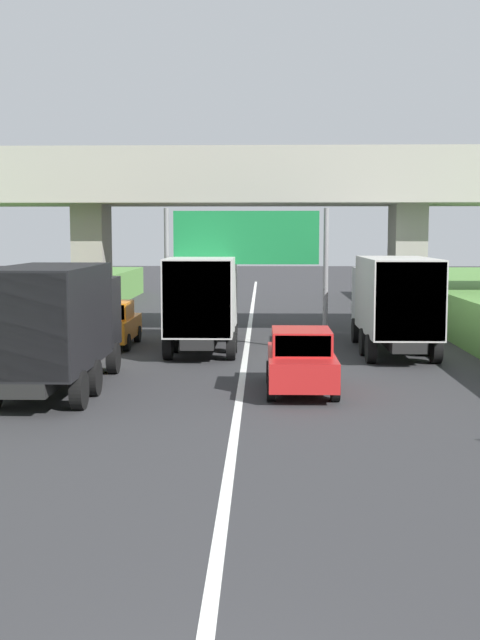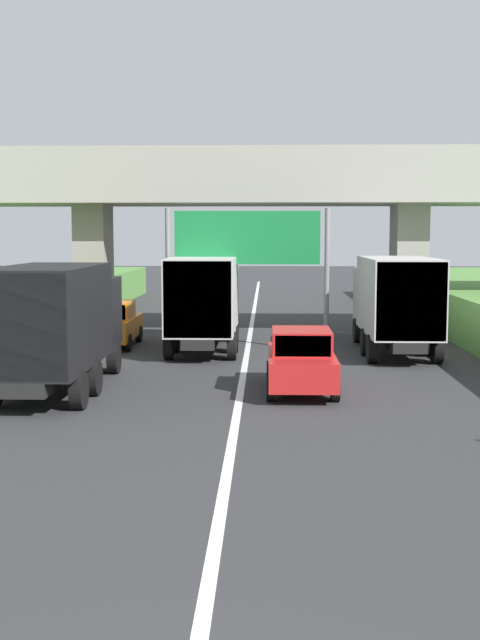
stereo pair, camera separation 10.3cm
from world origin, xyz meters
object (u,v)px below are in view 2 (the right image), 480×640
object	(u,v)px
car_orange	(112,324)
truck_silver	(394,299)
overhead_highway_sign	(247,247)
truck_black	(58,321)
truck_white	(205,298)
car_red	(301,361)

from	to	relation	value
car_orange	truck_silver	bearing A→B (deg)	-7.81
truck_silver	overhead_highway_sign	bearing A→B (deg)	178.29
overhead_highway_sign	truck_black	size ratio (longest dim) A/B	0.81
truck_white	car_orange	size ratio (longest dim) A/B	1.78
overhead_highway_sign	truck_white	size ratio (longest dim) A/B	0.81
car_red	truck_silver	bearing A→B (deg)	63.39
truck_silver	car_red	world-z (taller)	truck_silver
overhead_highway_sign	truck_white	world-z (taller)	overhead_highway_sign
overhead_highway_sign	truck_silver	distance (m)	5.57
truck_white	truck_black	distance (m)	8.53
truck_white	truck_silver	xyz separation A→B (m)	(6.79, -0.54, 0.00)
truck_black	car_red	xyz separation A→B (m)	(6.57, 0.09, -1.08)
overhead_highway_sign	truck_silver	bearing A→B (deg)	-1.71
truck_white	car_red	bearing A→B (deg)	-67.67
truck_silver	car_orange	size ratio (longest dim) A/B	1.78
truck_silver	car_orange	bearing A→B (deg)	172.19
truck_white	truck_silver	world-z (taller)	same
truck_white	car_orange	bearing A→B (deg)	166.19
overhead_highway_sign	car_orange	xyz separation A→B (m)	(-5.17, 1.27, -2.94)
truck_silver	truck_black	bearing A→B (deg)	-144.39
truck_black	car_orange	xyz separation A→B (m)	(-0.23, 8.72, -1.08)
truck_black	truck_silver	bearing A→B (deg)	35.61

